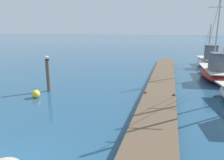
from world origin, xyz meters
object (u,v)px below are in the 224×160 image
object	(u,v)px
fishing_boat_2	(208,60)
mooring_piling	(48,75)
mooring_buoy	(36,94)
fishing_boat_0	(214,71)
perched_seagull	(47,57)

from	to	relation	value
fishing_boat_2	mooring_piling	distance (m)	18.21
mooring_buoy	mooring_piling	bearing A→B (deg)	86.97
fishing_boat_0	mooring_buoy	xyz separation A→B (m)	(-11.86, -7.55, -0.45)
mooring_piling	fishing_boat_0	bearing A→B (deg)	27.22
fishing_boat_2	mooring_buoy	world-z (taller)	fishing_boat_2
fishing_boat_2	perched_seagull	distance (m)	18.27
fishing_boat_0	perched_seagull	xyz separation A→B (m)	(-11.78, -6.06, 1.61)
mooring_piling	mooring_buoy	world-z (taller)	mooring_piling
mooring_piling	mooring_buoy	distance (m)	1.72
perched_seagull	mooring_buoy	xyz separation A→B (m)	(-0.08, -1.49, -2.06)
mooring_piling	fishing_boat_2	bearing A→B (deg)	45.13
fishing_boat_0	mooring_buoy	world-z (taller)	fishing_boat_0
mooring_piling	perched_seagull	world-z (taller)	perched_seagull
fishing_boat_0	mooring_buoy	distance (m)	14.07
fishing_boat_2	perched_seagull	size ratio (longest dim) A/B	14.08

